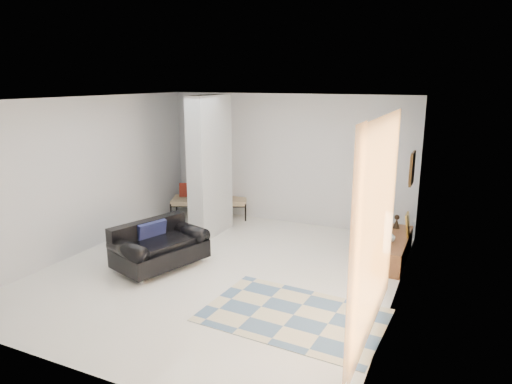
% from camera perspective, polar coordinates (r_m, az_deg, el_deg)
% --- Properties ---
extents(floor, '(6.00, 6.00, 0.00)m').
position_cam_1_polar(floor, '(7.70, -4.36, -9.78)').
color(floor, white).
rests_on(floor, ground).
extents(ceiling, '(6.00, 6.00, 0.00)m').
position_cam_1_polar(ceiling, '(7.06, -4.79, 11.52)').
color(ceiling, white).
rests_on(ceiling, wall_back).
extents(wall_back, '(6.00, 0.00, 6.00)m').
position_cam_1_polar(wall_back, '(9.93, 3.88, 4.08)').
color(wall_back, silver).
rests_on(wall_back, ground).
extents(wall_front, '(6.00, 0.00, 6.00)m').
position_cam_1_polar(wall_front, '(4.97, -21.71, -6.97)').
color(wall_front, silver).
rests_on(wall_front, ground).
extents(wall_left, '(0.00, 6.00, 6.00)m').
position_cam_1_polar(wall_left, '(8.90, -20.26, 2.10)').
color(wall_left, silver).
rests_on(wall_left, ground).
extents(wall_right, '(0.00, 6.00, 6.00)m').
position_cam_1_polar(wall_right, '(6.42, 17.44, -1.99)').
color(wall_right, silver).
rests_on(wall_right, ground).
extents(partition_column, '(0.35, 1.20, 2.80)m').
position_cam_1_polar(partition_column, '(9.15, -5.73, 3.20)').
color(partition_column, '#ABB0B2').
rests_on(partition_column, floor).
extents(hallway_door, '(0.85, 0.06, 2.04)m').
position_cam_1_polar(hallway_door, '(10.87, -6.65, 2.84)').
color(hallway_door, beige).
rests_on(hallway_door, floor).
extents(curtain, '(0.00, 2.55, 2.55)m').
position_cam_1_polar(curtain, '(5.32, 14.99, -4.50)').
color(curtain, gold).
rests_on(curtain, wall_right).
extents(wall_art, '(0.04, 0.45, 0.55)m').
position_cam_1_polar(wall_art, '(8.01, 18.95, 2.80)').
color(wall_art, '#3E2811').
rests_on(wall_art, wall_right).
extents(media_console, '(0.45, 1.70, 0.80)m').
position_cam_1_polar(media_console, '(8.41, 16.83, -6.77)').
color(media_console, brown).
rests_on(media_console, floor).
extents(loveseat, '(1.29, 1.69, 0.76)m').
position_cam_1_polar(loveseat, '(7.90, -12.13, -6.64)').
color(loveseat, silver).
rests_on(loveseat, floor).
extents(daybed, '(1.84, 1.35, 0.77)m').
position_cam_1_polar(daybed, '(10.54, -5.95, -0.85)').
color(daybed, black).
rests_on(daybed, floor).
extents(area_rug, '(2.45, 1.71, 0.01)m').
position_cam_1_polar(area_rug, '(6.37, 4.70, -15.09)').
color(area_rug, beige).
rests_on(area_rug, floor).
extents(cylinder_lamp, '(0.12, 0.12, 0.65)m').
position_cam_1_polar(cylinder_lamp, '(7.55, 16.15, -4.90)').
color(cylinder_lamp, white).
rests_on(cylinder_lamp, media_console).
extents(bronze_figurine, '(0.13, 0.13, 0.25)m').
position_cam_1_polar(bronze_figurine, '(8.85, 17.18, -3.56)').
color(bronze_figurine, black).
rests_on(bronze_figurine, media_console).
extents(vase, '(0.20, 0.20, 0.19)m').
position_cam_1_polar(vase, '(8.12, 16.40, -5.31)').
color(vase, white).
rests_on(vase, media_console).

